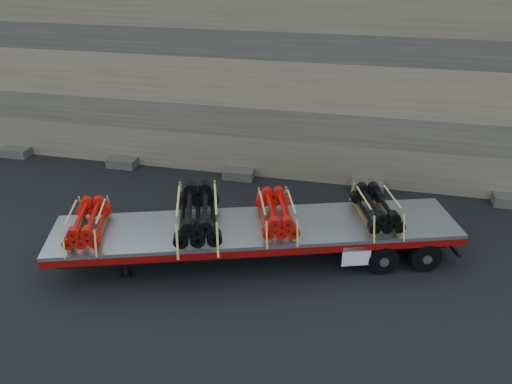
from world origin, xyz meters
TOP-DOWN VIEW (x-y plane):
  - ground at (0.00, 0.00)m, footprint 120.00×120.00m
  - rock_wall at (0.00, 6.50)m, footprint 44.00×3.00m
  - trailer at (-1.08, -0.57)m, footprint 11.69×5.77m
  - bundle_front at (-5.52, -2.05)m, footprint 1.54×2.16m
  - bundle_midfront at (-2.65, -1.10)m, footprint 1.99×2.78m
  - bundle_midrear at (-0.53, -0.39)m, footprint 1.59×2.23m
  - bundle_rear at (2.24, 0.53)m, footprint 1.61×2.25m

SIDE VIEW (x-z plane):
  - ground at x=0.00m, z-range 0.00..0.00m
  - trailer at x=-1.08m, z-range 0.00..1.16m
  - bundle_front at x=-5.52m, z-range 1.16..1.85m
  - bundle_midrear at x=-0.53m, z-range 1.16..1.87m
  - bundle_rear at x=2.24m, z-range 1.16..1.88m
  - bundle_midfront at x=-2.65m, z-range 1.16..2.05m
  - rock_wall at x=0.00m, z-range 0.00..7.00m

